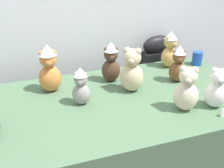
{
  "coord_description": "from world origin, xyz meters",
  "views": [
    {
      "loc": [
        -0.51,
        -1.22,
        1.66
      ],
      "look_at": [
        0.0,
        0.25,
        0.86
      ],
      "focal_mm": 45.81,
      "sensor_mm": 36.0,
      "label": 1
    }
  ],
  "objects_px": {
    "teddy_bear_cocoa": "(111,62)",
    "party_cup_blue": "(197,58)",
    "teddy_bear_chestnut": "(178,64)",
    "teddy_bear_ginger": "(49,69)",
    "teddy_bear_cream": "(186,90)",
    "teddy_bear_snow": "(217,89)",
    "teddy_bear_sand": "(132,71)",
    "display_table": "(112,147)",
    "teddy_bear_ash": "(81,86)",
    "teddy_bear_honey": "(170,50)",
    "instrument_case": "(154,84)"
  },
  "relations": [
    {
      "from": "display_table",
      "to": "teddy_bear_ginger",
      "type": "distance_m",
      "value": 0.68
    },
    {
      "from": "teddy_bear_honey",
      "to": "teddy_bear_cream",
      "type": "bearing_deg",
      "value": -127.81
    },
    {
      "from": "teddy_bear_honey",
      "to": "teddy_bear_cocoa",
      "type": "bearing_deg",
      "value": 172.93
    },
    {
      "from": "teddy_bear_cream",
      "to": "teddy_bear_ginger",
      "type": "relative_size",
      "value": 0.86
    },
    {
      "from": "teddy_bear_snow",
      "to": "teddy_bear_ash",
      "type": "relative_size",
      "value": 1.05
    },
    {
      "from": "party_cup_blue",
      "to": "instrument_case",
      "type": "bearing_deg",
      "value": 127.6
    },
    {
      "from": "teddy_bear_cream",
      "to": "teddy_bear_honey",
      "type": "xyz_separation_m",
      "value": [
        0.23,
        0.6,
        0.01
      ]
    },
    {
      "from": "teddy_bear_cocoa",
      "to": "party_cup_blue",
      "type": "relative_size",
      "value": 2.65
    },
    {
      "from": "teddy_bear_snow",
      "to": "party_cup_blue",
      "type": "height_order",
      "value": "teddy_bear_snow"
    },
    {
      "from": "teddy_bear_cream",
      "to": "party_cup_blue",
      "type": "bearing_deg",
      "value": 84.0
    },
    {
      "from": "teddy_bear_honey",
      "to": "party_cup_blue",
      "type": "distance_m",
      "value": 0.26
    },
    {
      "from": "teddy_bear_ginger",
      "to": "party_cup_blue",
      "type": "bearing_deg",
      "value": 8.88
    },
    {
      "from": "teddy_bear_chestnut",
      "to": "teddy_bear_snow",
      "type": "bearing_deg",
      "value": -60.63
    },
    {
      "from": "display_table",
      "to": "teddy_bear_chestnut",
      "type": "height_order",
      "value": "teddy_bear_chestnut"
    },
    {
      "from": "teddy_bear_chestnut",
      "to": "party_cup_blue",
      "type": "xyz_separation_m",
      "value": [
        0.31,
        0.21,
        -0.08
      ]
    },
    {
      "from": "display_table",
      "to": "teddy_bear_honey",
      "type": "bearing_deg",
      "value": 31.42
    },
    {
      "from": "teddy_bear_chestnut",
      "to": "teddy_bear_ginger",
      "type": "xyz_separation_m",
      "value": [
        -0.87,
        0.15,
        0.03
      ]
    },
    {
      "from": "teddy_bear_chestnut",
      "to": "teddy_bear_cocoa",
      "type": "bearing_deg",
      "value": -175.71
    },
    {
      "from": "teddy_bear_cream",
      "to": "teddy_bear_ash",
      "type": "distance_m",
      "value": 0.62
    },
    {
      "from": "teddy_bear_cream",
      "to": "teddy_bear_ginger",
      "type": "bearing_deg",
      "value": 178.8
    },
    {
      "from": "teddy_bear_cream",
      "to": "party_cup_blue",
      "type": "height_order",
      "value": "teddy_bear_cream"
    },
    {
      "from": "teddy_bear_sand",
      "to": "teddy_bear_ginger",
      "type": "xyz_separation_m",
      "value": [
        -0.51,
        0.17,
        0.02
      ]
    },
    {
      "from": "teddy_bear_snow",
      "to": "instrument_case",
      "type": "bearing_deg",
      "value": 114.3
    },
    {
      "from": "teddy_bear_cream",
      "to": "teddy_bear_cocoa",
      "type": "height_order",
      "value": "teddy_bear_cocoa"
    },
    {
      "from": "teddy_bear_sand",
      "to": "teddy_bear_honey",
      "type": "relative_size",
      "value": 1.05
    },
    {
      "from": "teddy_bear_cocoa",
      "to": "instrument_case",
      "type": "bearing_deg",
      "value": 45.13
    },
    {
      "from": "teddy_bear_cream",
      "to": "teddy_bear_honey",
      "type": "bearing_deg",
      "value": 102.96
    },
    {
      "from": "teddy_bear_cocoa",
      "to": "party_cup_blue",
      "type": "xyz_separation_m",
      "value": [
        0.75,
        0.05,
        -0.09
      ]
    },
    {
      "from": "teddy_bear_cocoa",
      "to": "teddy_bear_honey",
      "type": "xyz_separation_m",
      "value": [
        0.52,
        0.09,
        0.0
      ]
    },
    {
      "from": "teddy_bear_cocoa",
      "to": "teddy_bear_chestnut",
      "type": "bearing_deg",
      "value": -6.56
    },
    {
      "from": "teddy_bear_chestnut",
      "to": "teddy_bear_honey",
      "type": "relative_size",
      "value": 0.92
    },
    {
      "from": "display_table",
      "to": "teddy_bear_snow",
      "type": "relative_size",
      "value": 7.37
    },
    {
      "from": "instrument_case",
      "to": "teddy_bear_honey",
      "type": "xyz_separation_m",
      "value": [
        -0.02,
        -0.24,
        0.42
      ]
    },
    {
      "from": "instrument_case",
      "to": "teddy_bear_snow",
      "type": "height_order",
      "value": "teddy_bear_snow"
    },
    {
      "from": "instrument_case",
      "to": "teddy_bear_sand",
      "type": "relative_size",
      "value": 3.03
    },
    {
      "from": "teddy_bear_ash",
      "to": "teddy_bear_cream",
      "type": "bearing_deg",
      "value": -2.76
    },
    {
      "from": "display_table",
      "to": "teddy_bear_chestnut",
      "type": "distance_m",
      "value": 0.74
    },
    {
      "from": "teddy_bear_snow",
      "to": "teddy_bear_cream",
      "type": "relative_size",
      "value": 0.92
    },
    {
      "from": "display_table",
      "to": "party_cup_blue",
      "type": "bearing_deg",
      "value": 21.38
    },
    {
      "from": "instrument_case",
      "to": "teddy_bear_cocoa",
      "type": "xyz_separation_m",
      "value": [
        -0.54,
        -0.34,
        0.42
      ]
    },
    {
      "from": "teddy_bear_cocoa",
      "to": "teddy_bear_ginger",
      "type": "height_order",
      "value": "teddy_bear_ginger"
    },
    {
      "from": "teddy_bear_sand",
      "to": "party_cup_blue",
      "type": "xyz_separation_m",
      "value": [
        0.67,
        0.24,
        -0.09
      ]
    },
    {
      "from": "teddy_bear_chestnut",
      "to": "party_cup_blue",
      "type": "height_order",
      "value": "teddy_bear_chestnut"
    },
    {
      "from": "teddy_bear_snow",
      "to": "teddy_bear_sand",
      "type": "distance_m",
      "value": 0.53
    },
    {
      "from": "teddy_bear_snow",
      "to": "display_table",
      "type": "bearing_deg",
      "value": -176.86
    },
    {
      "from": "instrument_case",
      "to": "teddy_bear_ash",
      "type": "xyz_separation_m",
      "value": [
        -0.81,
        -0.58,
        0.4
      ]
    },
    {
      "from": "teddy_bear_cream",
      "to": "teddy_bear_snow",
      "type": "bearing_deg",
      "value": 24.71
    },
    {
      "from": "teddy_bear_snow",
      "to": "teddy_bear_honey",
      "type": "relative_size",
      "value": 0.88
    },
    {
      "from": "teddy_bear_snow",
      "to": "teddy_bear_honey",
      "type": "height_order",
      "value": "teddy_bear_honey"
    },
    {
      "from": "display_table",
      "to": "teddy_bear_cocoa",
      "type": "height_order",
      "value": "teddy_bear_cocoa"
    }
  ]
}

